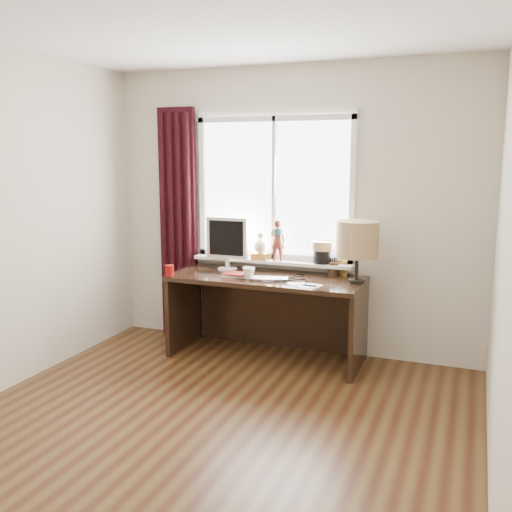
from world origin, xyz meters
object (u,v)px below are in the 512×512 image
at_px(red_cup, 170,271).
at_px(monitor, 227,240).
at_px(laptop, 270,279).
at_px(table_lamp, 357,240).
at_px(mug, 249,273).
at_px(desk, 270,301).

bearing_deg(red_cup, monitor, 51.38).
distance_m(laptop, red_cup, 0.89).
distance_m(laptop, table_lamp, 0.81).
bearing_deg(red_cup, mug, 12.38).
bearing_deg(laptop, desk, 93.92).
bearing_deg(laptop, red_cup, 176.05).
relative_size(laptop, monitor, 0.65).
bearing_deg(monitor, table_lamp, -4.97).
distance_m(desk, table_lamp, 1.00).
xyz_separation_m(laptop, table_lamp, (0.71, 0.17, 0.35)).
bearing_deg(table_lamp, red_cup, -167.91).
xyz_separation_m(laptop, monitor, (-0.52, 0.28, 0.27)).
relative_size(laptop, red_cup, 3.21).
distance_m(desk, monitor, 0.69).
distance_m(mug, desk, 0.40).
xyz_separation_m(mug, desk, (0.11, 0.24, -0.30)).
height_order(mug, monitor, monitor).
bearing_deg(mug, red_cup, -167.62).
relative_size(mug, monitor, 0.22).
bearing_deg(mug, desk, 66.26).
height_order(laptop, mug, mug).
bearing_deg(red_cup, table_lamp, 12.09).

